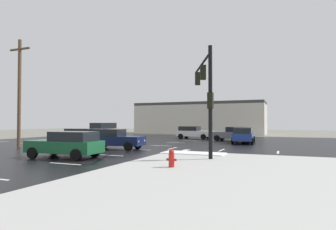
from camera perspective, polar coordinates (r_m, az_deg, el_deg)
The scene contains 15 objects.
ground_plane at distance 23.92m, azimuth -3.58°, elevation -6.60°, with size 120.00×120.00×0.00m, color slate.
road_asphalt at distance 23.92m, azimuth -3.58°, elevation -6.58°, with size 44.00×44.00×0.02m, color black.
snow_strip_curbside at distance 18.36m, azimuth 5.13°, elevation -7.64°, with size 4.00×1.60×0.06m, color white.
lane_markings at distance 22.17m, azimuth -2.32°, elevation -6.95°, with size 36.15×36.15×0.01m.
traffic_signal_mast at distance 17.45m, azimuth 7.58°, elevation 5.73°, with size 2.59×5.61×6.26m.
fire_hydrant at distance 12.84m, azimuth 0.71°, elevation -8.70°, with size 0.48×0.26×0.79m.
strip_building_background at distance 52.55m, azimuth 6.41°, elevation -0.66°, with size 23.17×8.00×5.69m.
sedan_green at distance 17.98m, azimuth -19.73°, elevation -5.52°, with size 4.61×2.21×1.58m.
suv_tan at distance 37.91m, azimuth -12.89°, elevation -3.00°, with size 2.31×4.90×2.03m.
sedan_navy at distance 22.84m, azimuth -10.96°, elevation -4.68°, with size 4.65×2.33×1.58m.
sedan_blue at distance 29.24m, azimuth 14.98°, elevation -3.93°, with size 2.19×4.60×1.58m.
sedan_white at distance 36.23m, azimuth 5.12°, elevation -3.48°, with size 4.66×2.37×1.58m.
sedan_red at distance 25.47m, azimuth -17.76°, elevation -4.30°, with size 4.54×2.02×1.58m.
sedan_grey at distance 32.72m, azimuth 13.17°, elevation -3.67°, with size 4.68×2.44×1.58m.
utility_pole_mid at distance 27.11m, azimuth -27.78°, elevation 4.32°, with size 2.20×0.28×9.16m.
Camera 1 is at (10.39, -21.44, 2.17)m, focal length 30.24 mm.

